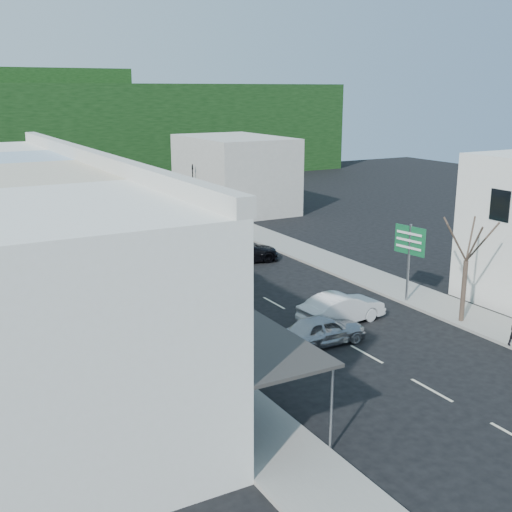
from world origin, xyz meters
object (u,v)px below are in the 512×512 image
Objects in this scene: car_silver at (323,330)px; traffic_signal at (193,189)px; bus at (176,254)px; street_tree at (466,261)px; car_red at (210,311)px; car_white at (342,309)px; direction_sign at (408,264)px; pedestrian_left at (156,315)px.

traffic_signal is (7.61, 31.95, 1.62)m from car_silver.
street_tree is at bearing -51.68° from bus.
car_red is 29.35m from traffic_signal.
direction_sign reaches higher than car_white.
street_tree is at bearing 108.88° from traffic_signal.
bus is 9.51m from pedestrian_left.
pedestrian_left is (-4.48, -8.37, -0.55)m from bus.
bus reaches higher than car_white.
car_silver and car_red have the same top height.
street_tree reaches higher than pedestrian_left.
direction_sign is 29.35m from traffic_signal.
car_silver is at bearing 95.56° from traffic_signal.
street_tree is (13.83, -5.97, 2.23)m from pedestrian_left.
street_tree is 1.39× the size of traffic_signal.
car_silver is 3.04m from car_white.
direction_sign is at bearing -99.72° from pedestrian_left.
bus is 17.20m from street_tree.
car_silver is at bearing 171.46° from street_tree.
car_silver is at bearing -128.11° from pedestrian_left.
direction_sign is at bearing -98.59° from car_red.
direction_sign is (9.12, -10.59, 0.64)m from bus.
bus is 2.64× the size of direction_sign.
pedestrian_left is 15.22m from street_tree.
car_silver is at bearing -77.11° from bus.
car_silver is at bearing 123.19° from car_white.
direction_sign is (13.60, -2.22, 1.19)m from pedestrian_left.
direction_sign is 3.89m from street_tree.
traffic_signal reaches higher than car_red.
direction_sign is (10.76, -2.19, 1.49)m from car_red.
direction_sign is 0.68× the size of street_tree.
street_tree reaches higher than car_red.
car_red is at bearing 58.69° from car_white.
bus is at bearing 123.11° from street_tree.
car_white is 0.95× the size of traffic_signal.
pedestrian_left is at bearing 52.76° from car_silver.
car_white is 0.96× the size of car_red.
pedestrian_left is at bearing -112.93° from bus.
car_silver is 7.91m from pedestrian_left.
bus is 2.52× the size of car_red.
street_tree is at bearing -113.79° from pedestrian_left.
street_tree reaches higher than direction_sign.
bus is 20.99m from traffic_signal.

